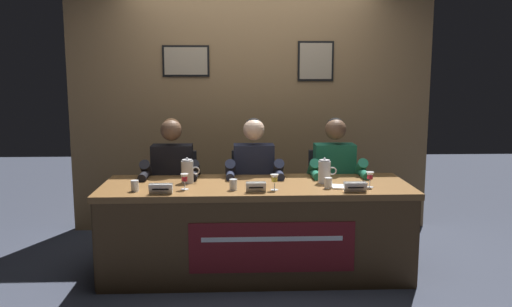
% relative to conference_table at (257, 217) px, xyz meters
% --- Properties ---
extents(ground_plane, '(12.00, 12.00, 0.00)m').
position_rel_conference_table_xyz_m(ground_plane, '(-0.00, 0.10, -0.50)').
color(ground_plane, '#383D4C').
extents(wall_back_panelled, '(3.69, 0.14, 2.60)m').
position_rel_conference_table_xyz_m(wall_back_panelled, '(-0.00, 1.37, 0.80)').
color(wall_back_panelled, '#937047').
rests_on(wall_back_panelled, ground_plane).
extents(conference_table, '(2.49, 0.83, 0.74)m').
position_rel_conference_table_xyz_m(conference_table, '(0.00, 0.00, 0.00)').
color(conference_table, brown).
rests_on(conference_table, ground_plane).
extents(chair_left, '(0.44, 0.45, 0.91)m').
position_rel_conference_table_xyz_m(chair_left, '(-0.73, 0.70, -0.06)').
color(chair_left, black).
rests_on(chair_left, ground_plane).
extents(panelist_left, '(0.51, 0.48, 1.24)m').
position_rel_conference_table_xyz_m(panelist_left, '(-0.73, 0.50, 0.22)').
color(panelist_left, black).
rests_on(panelist_left, ground_plane).
extents(nameplate_left, '(0.17, 0.06, 0.08)m').
position_rel_conference_table_xyz_m(nameplate_left, '(-0.73, -0.22, 0.28)').
color(nameplate_left, white).
rests_on(nameplate_left, conference_table).
extents(juice_glass_left, '(0.06, 0.06, 0.12)m').
position_rel_conference_table_xyz_m(juice_glass_left, '(-0.56, -0.08, 0.33)').
color(juice_glass_left, white).
rests_on(juice_glass_left, conference_table).
extents(water_cup_left, '(0.06, 0.06, 0.08)m').
position_rel_conference_table_xyz_m(water_cup_left, '(-0.94, -0.12, 0.28)').
color(water_cup_left, silver).
rests_on(water_cup_left, conference_table).
extents(chair_center, '(0.44, 0.45, 0.91)m').
position_rel_conference_table_xyz_m(chair_center, '(-0.00, 0.70, -0.06)').
color(chair_center, black).
rests_on(chair_center, ground_plane).
extents(panelist_center, '(0.51, 0.48, 1.24)m').
position_rel_conference_table_xyz_m(panelist_center, '(-0.00, 0.50, 0.22)').
color(panelist_center, black).
rests_on(panelist_center, ground_plane).
extents(nameplate_center, '(0.15, 0.06, 0.08)m').
position_rel_conference_table_xyz_m(nameplate_center, '(-0.01, -0.19, 0.28)').
color(nameplate_center, white).
rests_on(nameplate_center, conference_table).
extents(juice_glass_center, '(0.06, 0.06, 0.12)m').
position_rel_conference_table_xyz_m(juice_glass_center, '(0.13, -0.13, 0.33)').
color(juice_glass_center, white).
rests_on(juice_glass_center, conference_table).
extents(water_cup_center, '(0.06, 0.06, 0.08)m').
position_rel_conference_table_xyz_m(water_cup_center, '(-0.19, -0.11, 0.28)').
color(water_cup_center, silver).
rests_on(water_cup_center, conference_table).
extents(chair_right, '(0.44, 0.45, 0.91)m').
position_rel_conference_table_xyz_m(chair_right, '(0.73, 0.70, -0.06)').
color(chair_right, black).
rests_on(chair_right, ground_plane).
extents(panelist_right, '(0.51, 0.48, 1.24)m').
position_rel_conference_table_xyz_m(panelist_right, '(0.73, 0.50, 0.22)').
color(panelist_right, black).
rests_on(panelist_right, ground_plane).
extents(nameplate_right, '(0.17, 0.06, 0.08)m').
position_rel_conference_table_xyz_m(nameplate_right, '(0.74, -0.22, 0.28)').
color(nameplate_right, white).
rests_on(nameplate_right, conference_table).
extents(juice_glass_right, '(0.06, 0.06, 0.12)m').
position_rel_conference_table_xyz_m(juice_glass_right, '(0.89, -0.06, 0.33)').
color(juice_glass_right, white).
rests_on(juice_glass_right, conference_table).
extents(water_cup_right, '(0.06, 0.06, 0.08)m').
position_rel_conference_table_xyz_m(water_cup_right, '(0.56, -0.08, 0.28)').
color(water_cup_right, silver).
rests_on(water_cup_right, conference_table).
extents(water_pitcher_left_side, '(0.15, 0.10, 0.21)m').
position_rel_conference_table_xyz_m(water_pitcher_left_side, '(-0.56, 0.18, 0.34)').
color(water_pitcher_left_side, silver).
rests_on(water_pitcher_left_side, conference_table).
extents(water_pitcher_right_side, '(0.15, 0.10, 0.21)m').
position_rel_conference_table_xyz_m(water_pitcher_right_side, '(0.56, 0.12, 0.34)').
color(water_pitcher_right_side, silver).
rests_on(water_pitcher_right_side, conference_table).
extents(document_stack_right, '(0.23, 0.18, 0.01)m').
position_rel_conference_table_xyz_m(document_stack_right, '(0.70, -0.06, 0.25)').
color(document_stack_right, white).
rests_on(document_stack_right, conference_table).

